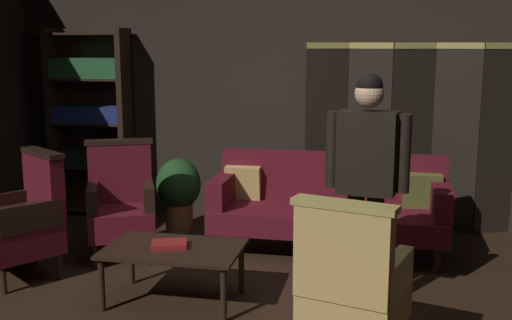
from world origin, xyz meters
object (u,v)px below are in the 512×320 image
object	(u,v)px
armchair_wing_left	(26,219)
armchair_gilt_accent	(351,286)
velvet_couch	(329,203)
armchair_wing_right	(121,203)
standing_figure	(367,170)
coffee_table	(174,253)
potted_plant	(179,189)
book_red_leather	(169,244)
folding_screen	(411,135)
bookshelf	(91,118)

from	to	relation	value
armchair_wing_left	armchair_gilt_accent	bearing A→B (deg)	-18.44
velvet_couch	armchair_gilt_accent	distance (m)	2.10
armchair_wing_left	armchair_wing_right	bearing A→B (deg)	49.20
armchair_wing_right	standing_figure	size ratio (longest dim) A/B	0.61
coffee_table	potted_plant	size ratio (longest dim) A/B	1.34
coffee_table	armchair_gilt_accent	size ratio (longest dim) A/B	0.96
armchair_wing_left	book_red_leather	size ratio (longest dim) A/B	4.05
standing_figure	book_red_leather	xyz separation A→B (m)	(-1.41, -0.15, -0.59)
folding_screen	book_red_leather	size ratio (longest dim) A/B	8.33
folding_screen	velvet_couch	xyz separation A→B (m)	(-0.74, -0.84, -0.53)
armchair_gilt_accent	folding_screen	bearing A→B (deg)	81.83
armchair_gilt_accent	standing_figure	bearing A→B (deg)	86.78
standing_figure	potted_plant	size ratio (longest dim) A/B	2.28
standing_figure	potted_plant	bearing A→B (deg)	140.40
velvet_couch	potted_plant	size ratio (longest dim) A/B	2.85
armchair_wing_left	potted_plant	distance (m)	1.71
bookshelf	potted_plant	bearing A→B (deg)	-20.17
armchair_wing_right	coffee_table	bearing A→B (deg)	-47.92
velvet_couch	armchair_wing_right	bearing A→B (deg)	-163.11
armchair_wing_right	book_red_leather	world-z (taller)	armchair_wing_right
potted_plant	book_red_leather	world-z (taller)	potted_plant
velvet_couch	armchair_wing_right	size ratio (longest dim) A/B	2.04
armchair_gilt_accent	book_red_leather	bearing A→B (deg)	154.23
velvet_couch	potted_plant	xyz separation A→B (m)	(-1.56, 0.32, -0.03)
coffee_table	book_red_leather	xyz separation A→B (m)	(-0.03, 0.01, 0.07)
book_red_leather	armchair_gilt_accent	bearing A→B (deg)	-25.77
armchair_gilt_accent	coffee_table	bearing A→B (deg)	153.87
bookshelf	armchair_wing_left	world-z (taller)	bookshelf
bookshelf	potted_plant	size ratio (longest dim) A/B	2.75
coffee_table	book_red_leather	size ratio (longest dim) A/B	3.89
armchair_gilt_accent	book_red_leather	distance (m)	1.52
armchair_wing_right	book_red_leather	distance (m)	1.16
velvet_couch	armchair_wing_left	distance (m)	2.63
armchair_wing_left	standing_figure	size ratio (longest dim) A/B	0.61
armchair_gilt_accent	potted_plant	size ratio (longest dim) A/B	1.40
folding_screen	coffee_table	size ratio (longest dim) A/B	2.14
folding_screen	armchair_wing_right	xyz separation A→B (m)	(-2.54, -1.39, -0.50)
folding_screen	armchair_wing_right	size ratio (longest dim) A/B	2.06
bookshelf	velvet_couch	world-z (taller)	bookshelf
coffee_table	armchair_wing_right	size ratio (longest dim) A/B	0.96
bookshelf	standing_figure	xyz separation A→B (m)	(3.07, -2.01, -0.06)
standing_figure	armchair_wing_left	bearing A→B (deg)	178.19
armchair_wing_right	potted_plant	world-z (taller)	armchair_wing_right
folding_screen	bookshelf	distance (m)	3.45
book_red_leather	folding_screen	bearing A→B (deg)	51.69
velvet_couch	folding_screen	bearing A→B (deg)	48.62
standing_figure	potted_plant	xyz separation A→B (m)	(-1.93, 1.59, -0.60)
velvet_couch	book_red_leather	distance (m)	1.76
bookshelf	standing_figure	world-z (taller)	bookshelf
folding_screen	armchair_wing_left	bearing A→B (deg)	-146.77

